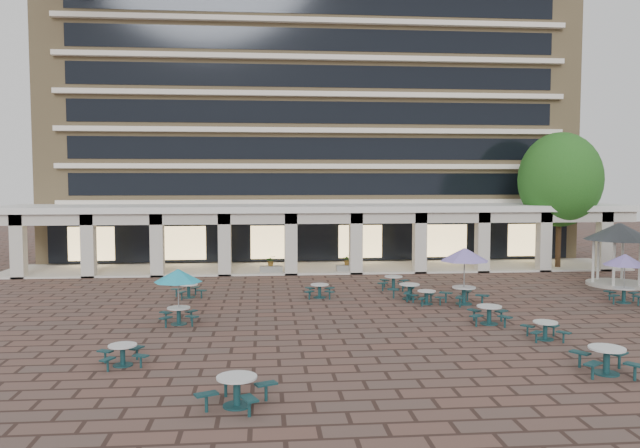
# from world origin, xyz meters

# --- Properties ---
(ground) EXTENTS (120.00, 120.00, 0.00)m
(ground) POSITION_xyz_m (0.00, 0.00, 0.00)
(ground) COLOR brown
(ground) RESTS_ON ground
(apartment_building) EXTENTS (40.00, 15.50, 25.20)m
(apartment_building) POSITION_xyz_m (0.00, 25.47, 12.60)
(apartment_building) COLOR tan
(apartment_building) RESTS_ON ground
(retail_arcade) EXTENTS (42.00, 6.60, 4.40)m
(retail_arcade) POSITION_xyz_m (0.00, 14.80, 3.00)
(retail_arcade) COLOR white
(retail_arcade) RESTS_ON ground
(picnic_table_0) EXTENTS (1.85, 1.85, 0.70)m
(picnic_table_0) POSITION_xyz_m (-8.45, -6.93, 0.42)
(picnic_table_0) COLOR #164343
(picnic_table_0) RESTS_ON ground
(picnic_table_1) EXTENTS (2.24, 2.24, 0.83)m
(picnic_table_1) POSITION_xyz_m (-4.56, -11.00, 0.49)
(picnic_table_1) COLOR #164343
(picnic_table_1) RESTS_ON ground
(picnic_table_2) EXTENTS (1.67, 1.67, 0.70)m
(picnic_table_2) POSITION_xyz_m (6.86, -4.94, 0.42)
(picnic_table_2) COLOR #164343
(picnic_table_2) RESTS_ON ground
(picnic_table_3) EXTENTS (2.13, 2.13, 0.85)m
(picnic_table_3) POSITION_xyz_m (6.88, -9.19, 0.50)
(picnic_table_3) COLOR #164343
(picnic_table_3) RESTS_ON ground
(picnic_table_4) EXTENTS (2.03, 2.03, 2.34)m
(picnic_table_4) POSITION_xyz_m (-7.42, -1.13, 1.99)
(picnic_table_4) COLOR #164343
(picnic_table_4) RESTS_ON ground
(picnic_table_6) EXTENTS (2.39, 2.39, 2.76)m
(picnic_table_6) POSITION_xyz_m (5.95, 2.02, 2.35)
(picnic_table_6) COLOR #164343
(picnic_table_6) RESTS_ON ground
(picnic_table_7) EXTENTS (1.70, 1.70, 0.67)m
(picnic_table_7) POSITION_xyz_m (4.13, 2.19, 0.40)
(picnic_table_7) COLOR #164343
(picnic_table_7) RESTS_ON ground
(picnic_table_8) EXTENTS (1.93, 1.93, 0.71)m
(picnic_table_8) POSITION_xyz_m (-7.73, 4.96, 0.42)
(picnic_table_8) COLOR #164343
(picnic_table_8) RESTS_ON ground
(picnic_table_9) EXTENTS (1.97, 1.97, 0.75)m
(picnic_table_9) POSITION_xyz_m (3.35, 6.38, 0.45)
(picnic_table_9) COLOR #164343
(picnic_table_9) RESTS_ON ground
(picnic_table_10) EXTENTS (2.04, 2.04, 0.78)m
(picnic_table_10) POSITION_xyz_m (5.65, -2.26, 0.47)
(picnic_table_10) COLOR #164343
(picnic_table_10) RESTS_ON ground
(picnic_table_11) EXTENTS (2.10, 2.10, 2.43)m
(picnic_table_11) POSITION_xyz_m (13.95, 1.61, 2.06)
(picnic_table_11) COLOR #164343
(picnic_table_11) RESTS_ON ground
(picnic_table_12) EXTENTS (1.70, 1.70, 0.71)m
(picnic_table_12) POSITION_xyz_m (-0.97, 4.33, 0.42)
(picnic_table_12) COLOR #164343
(picnic_table_12) RESTS_ON ground
(picnic_table_13) EXTENTS (2.14, 2.14, 0.78)m
(picnic_table_13) POSITION_xyz_m (3.58, 3.54, 0.47)
(picnic_table_13) COLOR #164343
(picnic_table_13) RESTS_ON ground
(gazebo) EXTENTS (3.88, 3.88, 3.61)m
(gazebo) POSITION_xyz_m (16.56, 6.56, 2.72)
(gazebo) COLOR beige
(gazebo) RESTS_ON ground
(tree_east_c) EXTENTS (5.62, 5.62, 9.35)m
(tree_east_c) POSITION_xyz_m (16.35, 13.54, 6.11)
(tree_east_c) COLOR #41291A
(tree_east_c) RESTS_ON ground
(planter_left) EXTENTS (1.50, 0.62, 1.19)m
(planter_left) POSITION_xyz_m (-3.38, 12.90, 0.45)
(planter_left) COLOR gray
(planter_left) RESTS_ON ground
(planter_right) EXTENTS (1.50, 0.60, 1.22)m
(planter_right) POSITION_xyz_m (1.64, 12.90, 0.47)
(planter_right) COLOR gray
(planter_right) RESTS_ON ground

